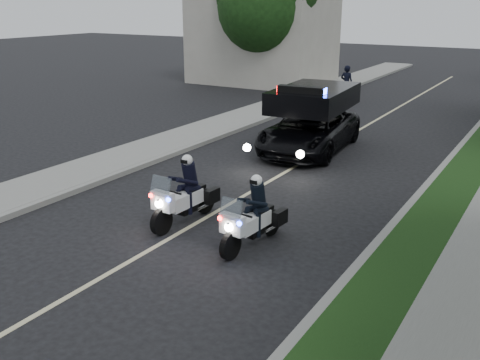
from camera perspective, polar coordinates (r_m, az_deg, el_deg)
The scene contains 13 objects.
ground at distance 10.12m, azimuth -20.29°, elevation -12.96°, with size 120.00×120.00×0.00m, color black.
curb_right at distance 16.22m, azimuth 18.91°, elevation -0.61°, with size 0.20×60.00×0.15m, color gray.
grass_verge at distance 16.10m, azimuth 21.33°, elevation -1.01°, with size 1.20×60.00×0.16m, color #193814.
curb_left at distance 19.48m, azimuth -5.21°, elevation 3.41°, with size 0.20×60.00×0.15m, color gray.
sidewalk_left at distance 20.13m, azimuth -7.74°, elevation 3.81°, with size 2.00×60.00×0.16m, color gray.
building_far at distance 35.56m, azimuth 2.43°, elevation 15.78°, with size 8.00×6.00×7.00m, color #A8A396.
lane_marking at distance 17.47m, azimuth 5.74°, elevation 1.39°, with size 0.12×50.00×0.01m, color #BFB78C.
police_moto_left at distance 13.14m, azimuth -5.70°, elevation -4.44°, with size 0.68×1.95×1.66m, color white, non-canonical shape.
police_moto_right at distance 11.90m, azimuth 1.30°, elevation -6.85°, with size 0.65×1.86×1.58m, color silver, non-canonical shape.
police_suv at distance 19.43m, azimuth 7.18°, elevation 3.07°, with size 2.44×5.27×2.56m, color black.
bicycle at distance 28.33m, azimuth 10.91°, elevation 7.69°, with size 0.65×1.85×0.97m, color black.
cyclist at distance 28.33m, azimuth 10.91°, elevation 7.69°, with size 0.64×0.43×1.77m, color black.
tree_left_near at distance 33.57m, azimuth 2.39°, elevation 9.63°, with size 5.40×5.40×9.00m, color #1A4015, non-canonical shape.
Camera 1 is at (7.09, -5.14, 5.06)m, focal length 40.93 mm.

